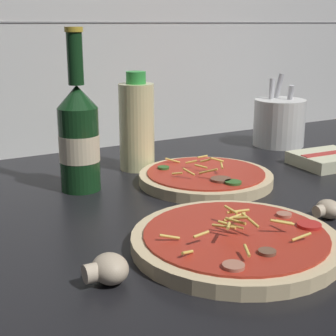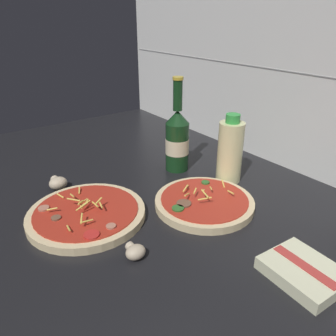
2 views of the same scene
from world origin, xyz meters
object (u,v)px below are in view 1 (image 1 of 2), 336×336
pizza_near (235,241)px  dish_towel (328,159)px  oil_bottle (137,125)px  mushroom_right (328,209)px  pizza_far (206,178)px  beer_bottle (79,136)px  utensil_crock (279,122)px  mushroom_left (108,269)px

pizza_near → dish_towel: size_ratio=1.97×
oil_bottle → mushroom_right: oil_bottle is taller
pizza_far → mushroom_right: 23.59cm
pizza_near → oil_bottle: oil_bottle is taller
pizza_near → beer_bottle: size_ratio=0.98×
beer_bottle → oil_bottle: (14.06, 6.99, -0.72)cm
pizza_near → pizza_far: (11.78, 24.74, 0.00)cm
beer_bottle → oil_bottle: size_ratio=1.43×
pizza_far → dish_towel: pizza_far is taller
pizza_near → oil_bottle: bearing=82.1°
utensil_crock → dish_towel: (-3.16, -18.42, -4.24)cm
mushroom_left → mushroom_right: bearing=3.9°
beer_bottle → utensil_crock: beer_bottle is taller
utensil_crock → dish_towel: bearing=-99.7°
pizza_far → beer_bottle: bearing=159.8°
dish_towel → utensil_crock: bearing=80.3°
utensil_crock → mushroom_right: bearing=-122.2°
pizza_far → utensil_crock: bearing=28.3°
mushroom_left → dish_towel: mushroom_left is taller
pizza_near → pizza_far: size_ratio=1.11×
mushroom_left → mushroom_right: size_ratio=1.20×
pizza_far → mushroom_right: size_ratio=5.73×
dish_towel → pizza_far: bearing=176.3°
pizza_near → pizza_far: 27.40cm
pizza_near → mushroom_left: bearing=-178.5°
pizza_near → oil_bottle: size_ratio=1.40×
beer_bottle → oil_bottle: 15.72cm
pizza_far → oil_bottle: (-6.37, 14.49, 7.56)cm
beer_bottle → dish_towel: bearing=-10.9°
oil_bottle → mushroom_left: bearing=-119.9°
beer_bottle → mushroom_right: (26.54, -30.28, -7.96)cm
pizza_near → mushroom_left: pizza_near is taller
utensil_crock → pizza_near: bearing=-135.9°
pizza_near → utensil_crock: 59.65cm
pizza_near → mushroom_right: size_ratio=6.38×
pizza_far → utensil_crock: 35.41cm
oil_bottle → mushroom_right: bearing=-71.5°
dish_towel → oil_bottle: bearing=154.5°
dish_towel → pizza_near: bearing=-149.9°
oil_bottle → mushroom_right: 39.97cm
beer_bottle → mushroom_right: bearing=-48.8°
utensil_crock → oil_bottle: bearing=-176.7°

